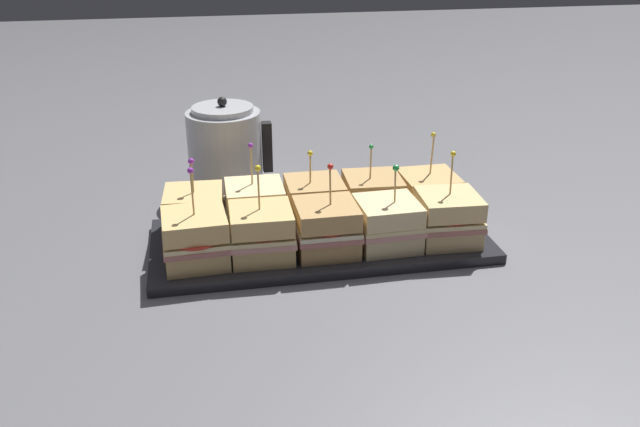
# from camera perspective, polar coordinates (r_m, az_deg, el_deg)

# --- Properties ---
(ground_plane) EXTENTS (6.00, 6.00, 0.00)m
(ground_plane) POSITION_cam_1_polar(r_m,az_deg,el_deg) (1.25, -0.00, -2.69)
(ground_plane) COLOR slate
(serving_platter) EXTENTS (0.61, 0.27, 0.02)m
(serving_platter) POSITION_cam_1_polar(r_m,az_deg,el_deg) (1.25, -0.00, -2.32)
(serving_platter) COLOR #232328
(serving_platter) RESTS_ON ground_plane
(sandwich_front_far_left) EXTENTS (0.12, 0.12, 0.17)m
(sandwich_front_far_left) POSITION_cam_1_polar(r_m,az_deg,el_deg) (1.15, -10.45, -2.11)
(sandwich_front_far_left) COLOR tan
(sandwich_front_far_left) RESTS_ON serving_platter
(sandwich_front_left) EXTENTS (0.11, 0.11, 0.17)m
(sandwich_front_left) POSITION_cam_1_polar(r_m,az_deg,el_deg) (1.16, -4.95, -1.66)
(sandwich_front_left) COLOR tan
(sandwich_front_left) RESTS_ON serving_platter
(sandwich_front_center) EXTENTS (0.11, 0.11, 0.16)m
(sandwich_front_center) POSITION_cam_1_polar(r_m,az_deg,el_deg) (1.17, 0.51, -1.23)
(sandwich_front_center) COLOR tan
(sandwich_front_center) RESTS_ON serving_platter
(sandwich_front_right) EXTENTS (0.11, 0.11, 0.15)m
(sandwich_front_right) POSITION_cam_1_polar(r_m,az_deg,el_deg) (1.20, 5.69, -0.85)
(sandwich_front_right) COLOR beige
(sandwich_front_right) RESTS_ON serving_platter
(sandwich_front_far_right) EXTENTS (0.12, 0.12, 0.17)m
(sandwich_front_far_right) POSITION_cam_1_polar(r_m,az_deg,el_deg) (1.23, 10.71, -0.37)
(sandwich_front_far_right) COLOR #DBB77A
(sandwich_front_far_right) RESTS_ON serving_platter
(sandwich_back_far_left) EXTENTS (0.12, 0.12, 0.15)m
(sandwich_back_far_left) POSITION_cam_1_polar(r_m,az_deg,el_deg) (1.26, -10.52, 0.09)
(sandwich_back_far_left) COLOR tan
(sandwich_back_far_left) RESTS_ON serving_platter
(sandwich_back_left) EXTENTS (0.11, 0.11, 0.17)m
(sandwich_back_left) POSITION_cam_1_polar(r_m,az_deg,el_deg) (1.26, -5.49, 0.51)
(sandwich_back_left) COLOR beige
(sandwich_back_left) RESTS_ON serving_platter
(sandwich_back_center) EXTENTS (0.11, 0.11, 0.15)m
(sandwich_back_center) POSITION_cam_1_polar(r_m,az_deg,el_deg) (1.27, -0.49, 0.89)
(sandwich_back_center) COLOR tan
(sandwich_back_center) RESTS_ON serving_platter
(sandwich_back_right) EXTENTS (0.12, 0.12, 0.16)m
(sandwich_back_right) POSITION_cam_1_polar(r_m,az_deg,el_deg) (1.30, 4.44, 1.26)
(sandwich_back_right) COLOR tan
(sandwich_back_right) RESTS_ON serving_platter
(sandwich_back_far_right) EXTENTS (0.11, 0.11, 0.17)m
(sandwich_back_far_right) POSITION_cam_1_polar(r_m,az_deg,el_deg) (1.33, 9.07, 1.57)
(sandwich_back_far_right) COLOR tan
(sandwich_back_far_right) RESTS_ON serving_platter
(kettle_steel) EXTENTS (0.18, 0.16, 0.21)m
(kettle_steel) POSITION_cam_1_polar(r_m,az_deg,el_deg) (1.46, -7.96, 5.20)
(kettle_steel) COLOR #B7BABF
(kettle_steel) RESTS_ON ground_plane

